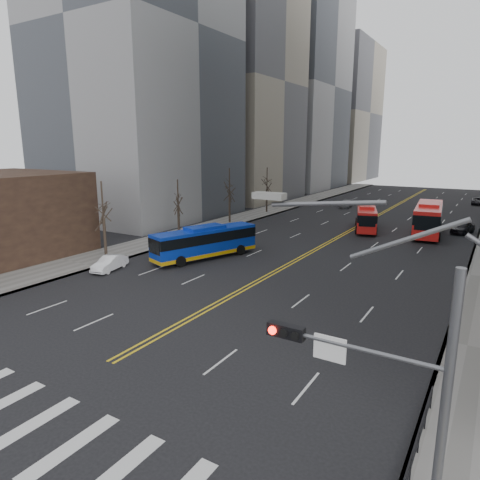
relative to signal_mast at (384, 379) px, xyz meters
The scene contains 15 objects.
ground 14.73m from the signal_mast, behind, with size 220.00×220.00×0.00m, color black.
sidewalk_left 52.80m from the signal_mast, 125.14° to the left, with size 5.00×130.00×0.15m, color slate.
crosswalk 14.73m from the signal_mast, behind, with size 26.70×4.00×0.01m.
centerline 54.98m from the signal_mast, 104.56° to the left, with size 0.55×100.00×0.01m.
office_towers 70.52m from the signal_mast, 101.59° to the left, with size 83.00×134.00×58.00m.
signal_mast is the anchor object (origin of this frame).
pedestrian_railing 5.71m from the signal_mast, 82.40° to the left, with size 0.06×6.06×1.02m.
street_trees 38.71m from the signal_mast, 122.76° to the left, with size 35.20×47.20×7.60m.
blue_bus 30.89m from the signal_mast, 134.54° to the left, with size 5.77×10.87×3.15m.
red_bus_near 45.93m from the signal_mast, 105.58° to the left, with size 4.99×10.09×3.16m.
red_bus_far 45.76m from the signal_mast, 96.47° to the left, with size 4.06×12.47×3.86m.
car_white 30.21m from the signal_mast, 151.41° to the left, with size 1.34×3.84×1.26m, color white.
car_dark_mid 48.14m from the signal_mast, 91.75° to the left, with size 1.70×4.22×1.44m, color black.
car_silver 65.87m from the signal_mast, 108.42° to the left, with size 1.78×4.37×1.27m, color gray.
car_dark_far 78.57m from the signal_mast, 90.92° to the left, with size 2.16×4.69×1.30m, color black.
Camera 1 is at (15.74, -8.28, 10.65)m, focal length 32.00 mm.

